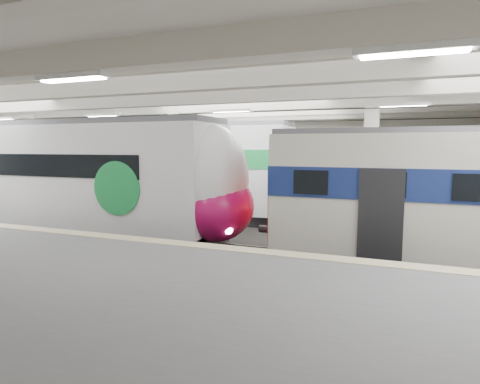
% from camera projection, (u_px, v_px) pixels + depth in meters
% --- Properties ---
extents(station_hall, '(36.00, 24.00, 5.75)m').
position_uv_depth(station_hall, '(184.00, 159.00, 11.81)').
color(station_hall, black).
rests_on(station_hall, ground).
extents(modern_emu, '(14.27, 2.95, 4.58)m').
position_uv_depth(modern_emu, '(91.00, 182.00, 15.33)').
color(modern_emu, silver).
rests_on(modern_emu, ground).
extents(far_train, '(15.05, 3.73, 4.73)m').
position_uv_depth(far_train, '(148.00, 169.00, 20.82)').
color(far_train, silver).
rests_on(far_train, ground).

